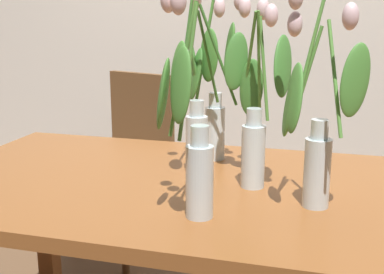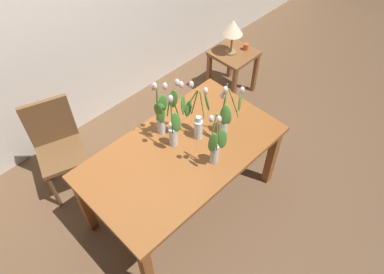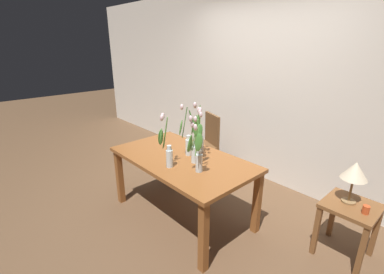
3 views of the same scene
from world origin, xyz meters
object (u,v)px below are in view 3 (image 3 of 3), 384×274
object	(u,v)px
pillar_candle	(366,210)
dining_table	(182,165)
tulip_vase_4	(196,143)
table_lamp	(355,172)
tulip_vase_0	(190,136)
side_table	(349,216)
tulip_vase_3	(198,136)
dining_chair	(206,141)
tulip_vase_2	(167,150)
tulip_vase_1	(196,153)

from	to	relation	value
pillar_candle	dining_table	bearing A→B (deg)	-157.65
tulip_vase_4	table_lamp	bearing A→B (deg)	29.21
tulip_vase_0	side_table	size ratio (longest dim) A/B	1.05
dining_table	side_table	size ratio (longest dim) A/B	2.91
tulip_vase_3	dining_chair	xyz separation A→B (m)	(-0.59, 0.72, -0.40)
tulip_vase_0	tulip_vase_2	distance (m)	0.38
tulip_vase_3	table_lamp	distance (m)	1.54
tulip_vase_1	side_table	bearing A→B (deg)	36.77
dining_table	tulip_vase_2	xyz separation A→B (m)	(0.08, -0.26, 0.28)
tulip_vase_1	side_table	xyz separation A→B (m)	(1.14, 0.85, -0.51)
side_table	pillar_candle	size ratio (longest dim) A/B	7.33
tulip_vase_0	tulip_vase_3	world-z (taller)	tulip_vase_0
side_table	tulip_vase_3	bearing A→B (deg)	-162.10
tulip_vase_2	tulip_vase_3	xyz separation A→B (m)	(-0.08, 0.50, -0.00)
dining_table	pillar_candle	bearing A→B (deg)	22.35
tulip_vase_1	tulip_vase_3	xyz separation A→B (m)	(-0.36, 0.37, -0.02)
pillar_candle	tulip_vase_0	bearing A→B (deg)	-161.06
tulip_vase_3	dining_chair	distance (m)	1.02
tulip_vase_1	tulip_vase_2	distance (m)	0.31
tulip_vase_2	dining_chair	distance (m)	1.45
tulip_vase_4	dining_chair	world-z (taller)	tulip_vase_4
tulip_vase_4	table_lamp	world-z (taller)	tulip_vase_4
tulip_vase_2	tulip_vase_3	distance (m)	0.51
dining_chair	pillar_candle	bearing A→B (deg)	-7.69
tulip_vase_4	dining_chair	xyz separation A→B (m)	(-0.78, 0.93, -0.43)
dining_table	tulip_vase_1	distance (m)	0.48
tulip_vase_0	tulip_vase_4	size ratio (longest dim) A/B	1.08
tulip_vase_4	side_table	distance (m)	1.57
tulip_vase_2	pillar_candle	xyz separation A→B (m)	(1.54, 0.93, -0.34)
tulip_vase_1	tulip_vase_4	world-z (taller)	tulip_vase_1
tulip_vase_0	table_lamp	xyz separation A→B (m)	(1.45, 0.63, -0.11)
tulip_vase_1	tulip_vase_2	size ratio (longest dim) A/B	1.01
table_lamp	pillar_candle	world-z (taller)	table_lamp
dining_chair	tulip_vase_0	bearing A→B (deg)	-54.98
tulip_vase_1	side_table	world-z (taller)	tulip_vase_1
table_lamp	pillar_candle	size ratio (longest dim) A/B	5.31
table_lamp	pillar_candle	distance (m)	0.32
dining_chair	tulip_vase_4	bearing A→B (deg)	-50.14
dining_table	tulip_vase_2	world-z (taller)	tulip_vase_2
tulip_vase_2	tulip_vase_4	world-z (taller)	tulip_vase_2
tulip_vase_3	pillar_candle	xyz separation A→B (m)	(1.62, 0.42, -0.34)
dining_table	tulip_vase_0	size ratio (longest dim) A/B	2.78
tulip_vase_0	dining_chair	xyz separation A→B (m)	(-0.60, 0.85, -0.44)
tulip_vase_0	pillar_candle	size ratio (longest dim) A/B	7.66
dining_table	pillar_candle	world-z (taller)	dining_table
dining_chair	tulip_vase_1	bearing A→B (deg)	-48.85
tulip_vase_0	dining_chair	size ratio (longest dim) A/B	0.62
tulip_vase_1	table_lamp	world-z (taller)	tulip_vase_1
side_table	pillar_candle	xyz separation A→B (m)	(0.12, -0.06, 0.16)
tulip_vase_1	table_lamp	bearing A→B (deg)	38.32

